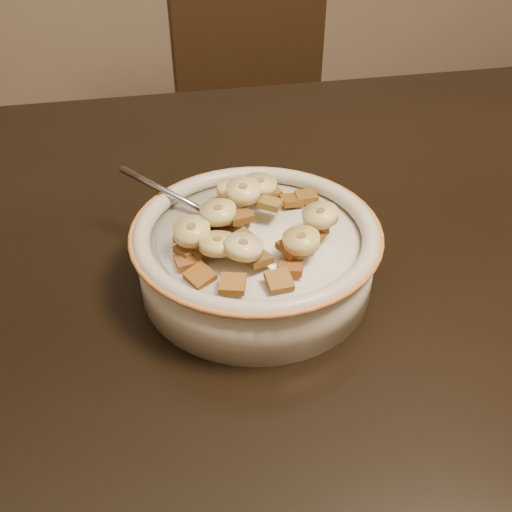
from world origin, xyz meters
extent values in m
cube|color=black|center=(0.00, 0.00, 0.73)|extent=(1.44, 0.96, 0.04)
cube|color=black|center=(0.14, 0.78, 0.43)|extent=(0.41, 0.41, 0.86)
cylinder|color=beige|center=(-0.08, -0.02, 0.78)|extent=(0.21, 0.21, 0.05)
cylinder|color=white|center=(-0.08, -0.02, 0.80)|extent=(0.18, 0.18, 0.00)
ellipsoid|color=#B1B2BC|center=(-0.11, 0.00, 0.81)|extent=(0.06, 0.06, 0.01)
cube|color=brown|center=(-0.07, -0.08, 0.81)|extent=(0.03, 0.03, 0.01)
cube|color=#996432|center=(-0.08, -0.09, 0.81)|extent=(0.02, 0.02, 0.01)
cube|color=#9A6527|center=(-0.06, 0.04, 0.81)|extent=(0.02, 0.02, 0.01)
cube|color=brown|center=(-0.07, 0.04, 0.81)|extent=(0.03, 0.03, 0.01)
cube|color=brown|center=(-0.14, -0.01, 0.81)|extent=(0.03, 0.03, 0.01)
cube|color=brown|center=(-0.02, 0.02, 0.81)|extent=(0.02, 0.02, 0.01)
cube|color=#975219|center=(-0.13, -0.03, 0.81)|extent=(0.03, 0.03, 0.01)
cube|color=brown|center=(-0.14, -0.03, 0.81)|extent=(0.03, 0.03, 0.01)
cube|color=brown|center=(-0.13, 0.00, 0.81)|extent=(0.03, 0.03, 0.01)
cube|color=brown|center=(-0.04, 0.02, 0.81)|extent=(0.02, 0.02, 0.01)
cube|color=brown|center=(-0.13, -0.03, 0.81)|extent=(0.03, 0.03, 0.01)
cube|color=brown|center=(-0.04, -0.04, 0.81)|extent=(0.03, 0.03, 0.01)
cube|color=olive|center=(-0.11, 0.02, 0.81)|extent=(0.03, 0.02, 0.01)
cube|color=brown|center=(-0.07, 0.00, 0.82)|extent=(0.03, 0.03, 0.01)
cube|color=brown|center=(-0.06, -0.06, 0.81)|extent=(0.03, 0.03, 0.01)
cube|color=#9A601C|center=(-0.14, -0.02, 0.81)|extent=(0.03, 0.03, 0.01)
cube|color=brown|center=(-0.15, -0.05, 0.81)|extent=(0.02, 0.02, 0.01)
cube|color=brown|center=(-0.12, -0.04, 0.81)|extent=(0.02, 0.02, 0.01)
cube|color=brown|center=(-0.04, -0.05, 0.81)|extent=(0.03, 0.03, 0.01)
cube|color=brown|center=(-0.09, -0.06, 0.81)|extent=(0.03, 0.03, 0.01)
cube|color=brown|center=(-0.14, -0.07, 0.81)|extent=(0.03, 0.03, 0.01)
cube|color=#945D30|center=(-0.10, -0.06, 0.82)|extent=(0.03, 0.03, 0.01)
cube|color=brown|center=(-0.11, -0.01, 0.82)|extent=(0.02, 0.02, 0.01)
cube|color=brown|center=(-0.10, -0.02, 0.82)|extent=(0.02, 0.02, 0.01)
cube|color=brown|center=(-0.13, -0.04, 0.81)|extent=(0.03, 0.03, 0.01)
cube|color=#965A1C|center=(-0.12, -0.09, 0.81)|extent=(0.03, 0.03, 0.01)
cube|color=brown|center=(-0.10, -0.05, 0.82)|extent=(0.03, 0.03, 0.01)
cylinder|color=#F9E689|center=(-0.09, 0.03, 0.82)|extent=(0.04, 0.04, 0.02)
cylinder|color=#D4B77A|center=(-0.12, -0.02, 0.83)|extent=(0.04, 0.04, 0.01)
cylinder|color=tan|center=(-0.03, -0.04, 0.83)|extent=(0.04, 0.04, 0.02)
cylinder|color=#E5BE6F|center=(-0.05, -0.06, 0.82)|extent=(0.04, 0.04, 0.01)
cylinder|color=beige|center=(-0.10, -0.06, 0.83)|extent=(0.04, 0.04, 0.02)
cylinder|color=beige|center=(-0.14, -0.03, 0.83)|extent=(0.04, 0.04, 0.02)
cylinder|color=#D9BE74|center=(-0.12, -0.05, 0.82)|extent=(0.04, 0.04, 0.01)
cylinder|color=#D6C876|center=(-0.07, 0.03, 0.82)|extent=(0.04, 0.04, 0.01)
cylinder|color=beige|center=(-0.09, 0.00, 0.84)|extent=(0.04, 0.04, 0.01)
camera|label=1|loc=(-0.18, -0.42, 1.10)|focal=40.00mm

